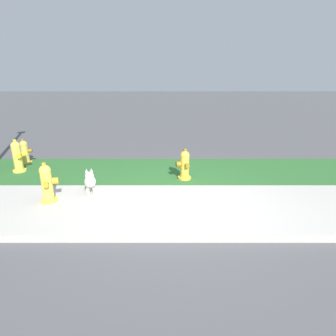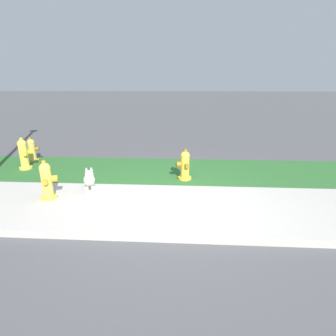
{
  "view_description": "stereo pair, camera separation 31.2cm",
  "coord_description": "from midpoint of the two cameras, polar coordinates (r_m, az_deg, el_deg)",
  "views": [
    {
      "loc": [
        -0.05,
        -4.06,
        2.02
      ],
      "look_at": [
        -0.02,
        0.88,
        0.4
      ],
      "focal_mm": 28.0,
      "sensor_mm": 36.0,
      "label": 1
    },
    {
      "loc": [
        0.26,
        -4.05,
        2.02
      ],
      "look_at": [
        -0.02,
        0.88,
        0.4
      ],
      "focal_mm": 28.0,
      "sensor_mm": 36.0,
      "label": 2
    }
  ],
  "objects": [
    {
      "name": "fire_hydrant_mid_block",
      "position": [
        5.07,
        -26.66,
        -3.1
      ],
      "size": [
        0.34,
        0.37,
        0.73
      ],
      "rotation": [
        0.0,
        0.0,
        5.04
      ],
      "color": "yellow",
      "rests_on": "ground"
    },
    {
      "name": "fire_hydrant_across_street",
      "position": [
        7.8,
        -29.97,
        3.01
      ],
      "size": [
        0.37,
        0.34,
        0.65
      ],
      "rotation": [
        0.0,
        0.0,
        0.2
      ],
      "color": "gold",
      "rests_on": "ground"
    },
    {
      "name": "ground_plane",
      "position": [
        4.53,
        -1.63,
        -8.3
      ],
      "size": [
        120.0,
        120.0,
        0.0
      ],
      "primitive_type": "plane",
      "color": "#515154"
    },
    {
      "name": "street_curb",
      "position": [
        3.63,
        -2.0,
        -14.51
      ],
      "size": [
        18.0,
        0.16,
        0.12
      ],
      "primitive_type": "cube",
      "color": "#BCB7AD",
      "rests_on": "ground"
    },
    {
      "name": "small_white_dog",
      "position": [
        5.19,
        -18.52,
        -2.72
      ],
      "size": [
        0.3,
        0.5,
        0.44
      ],
      "rotation": [
        0.0,
        0.0,
        1.89
      ],
      "color": "silver",
      "rests_on": "ground"
    },
    {
      "name": "fire_hydrant_far_end",
      "position": [
        5.66,
        1.78,
        0.67
      ],
      "size": [
        0.35,
        0.38,
        0.67
      ],
      "rotation": [
        0.0,
        0.0,
        1.87
      ],
      "color": "gold",
      "rests_on": "ground"
    },
    {
      "name": "grass_verge",
      "position": [
        6.3,
        -1.23,
        -0.48
      ],
      "size": [
        18.0,
        1.99,
        0.01
      ],
      "primitive_type": "cube",
      "color": "#2D662D",
      "rests_on": "ground"
    },
    {
      "name": "sidewalk_pavement",
      "position": [
        4.53,
        -1.63,
        -8.24
      ],
      "size": [
        18.0,
        1.85,
        0.01
      ],
      "primitive_type": "cube",
      "color": "#BCB7AD",
      "rests_on": "ground"
    },
    {
      "name": "fire_hydrant_near_corner",
      "position": [
        7.13,
        -31.29,
        2.12
      ],
      "size": [
        0.34,
        0.35,
        0.77
      ],
      "rotation": [
        0.0,
        0.0,
        5.38
      ],
      "color": "yellow",
      "rests_on": "ground"
    }
  ]
}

